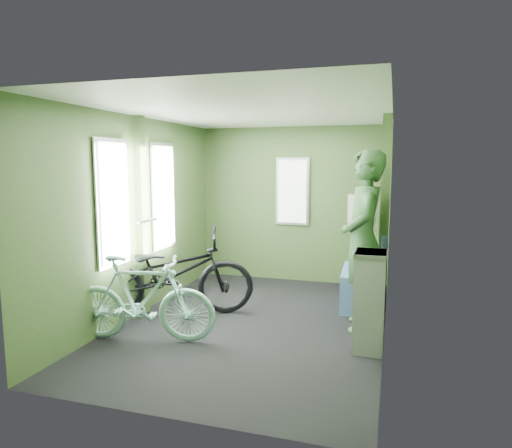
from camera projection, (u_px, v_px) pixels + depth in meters
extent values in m
plane|color=black|center=(253.00, 323.00, 5.07)|extent=(4.00, 4.00, 0.00)
cube|color=silver|center=(253.00, 112.00, 4.77)|extent=(2.80, 4.00, 0.02)
cube|color=#395226|center=(293.00, 205.00, 6.82)|extent=(2.80, 0.02, 2.30)
cube|color=#395226|center=(164.00, 256.00, 3.02)|extent=(2.80, 0.02, 2.30)
cube|color=#395226|center=(139.00, 216.00, 5.32)|extent=(0.02, 4.00, 2.30)
cube|color=#395226|center=(388.00, 226.00, 4.52)|extent=(0.02, 4.00, 2.30)
cube|color=#395226|center=(142.00, 216.00, 5.31)|extent=(0.08, 0.12, 2.30)
cube|color=silver|center=(114.00, 203.00, 4.76)|extent=(0.02, 0.56, 1.34)
cube|color=silver|center=(164.00, 196.00, 5.80)|extent=(0.02, 0.56, 1.34)
cube|color=white|center=(113.00, 152.00, 4.69)|extent=(0.00, 0.12, 0.12)
cube|color=white|center=(164.00, 154.00, 5.73)|extent=(0.00, 0.12, 0.12)
cylinder|color=silver|center=(147.00, 221.00, 5.29)|extent=(0.03, 0.40, 0.03)
cube|color=#395226|center=(384.00, 219.00, 5.10)|extent=(0.10, 0.10, 2.30)
cube|color=white|center=(390.00, 156.00, 5.28)|extent=(0.02, 0.40, 0.50)
cube|color=silver|center=(292.00, 192.00, 6.75)|extent=(0.50, 0.02, 1.00)
imported|color=black|center=(172.00, 315.00, 5.33)|extent=(2.06, 1.44, 1.07)
imported|color=#A0E3D9|center=(143.00, 342.00, 4.53)|extent=(1.55, 0.78, 0.93)
imported|color=#30562F|center=(363.00, 240.00, 4.81)|extent=(0.55, 0.75, 1.91)
cube|color=silver|center=(362.00, 212.00, 5.07)|extent=(0.33, 0.19, 0.39)
cube|color=slate|center=(369.00, 301.00, 4.30)|extent=(0.28, 0.39, 0.95)
cube|color=#314768|center=(363.00, 288.00, 5.66)|extent=(0.55, 0.94, 0.46)
cube|color=#314768|center=(383.00, 251.00, 5.53)|extent=(0.10, 0.92, 0.51)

